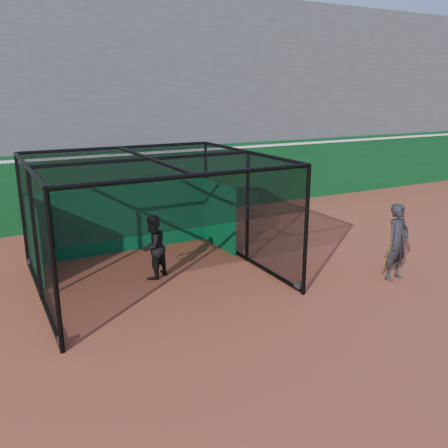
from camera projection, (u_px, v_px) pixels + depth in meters
name	position (u px, v px, depth m)	size (l,w,h in m)	color
ground	(250.00, 317.00, 9.63)	(120.00, 120.00, 0.00)	brown
outfield_wall	(124.00, 184.00, 16.49)	(50.00, 0.50, 2.50)	#0B3D18
grandstand	(92.00, 90.00, 18.83)	(50.00, 7.85, 8.95)	#4C4C4F
batting_cage	(152.00, 221.00, 11.23)	(5.33, 5.06, 2.93)	black
batter	(153.00, 247.00, 11.44)	(0.76, 0.59, 1.57)	black
on_deck_player	(397.00, 242.00, 11.36)	(0.73, 0.53, 1.86)	black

